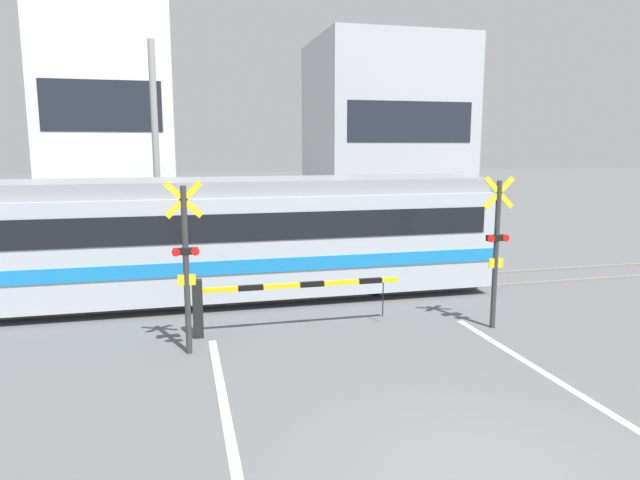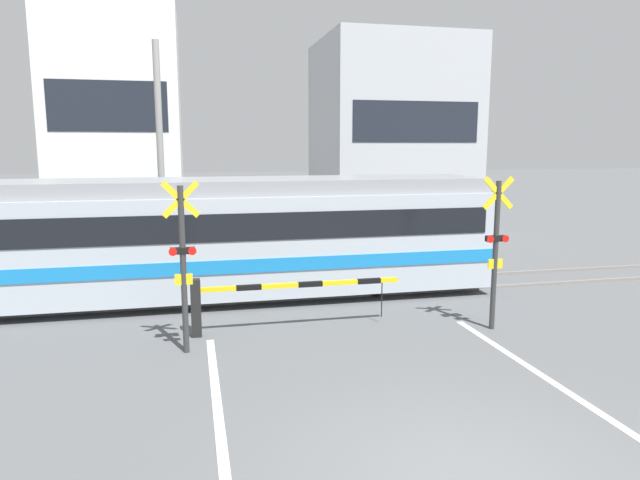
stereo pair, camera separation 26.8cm
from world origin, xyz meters
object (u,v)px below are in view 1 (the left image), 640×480
(pedestrian, at_px, (282,221))
(crossing_barrier_far, at_px, (342,242))
(crossing_barrier_near, at_px, (255,296))
(crossing_signal_right, at_px, (496,246))
(commuter_train, at_px, (179,237))
(crossing_signal_left, at_px, (186,260))

(pedestrian, bearing_deg, crossing_barrier_far, -71.06)
(crossing_barrier_near, height_order, pedestrian, pedestrian)
(crossing_signal_right, xyz_separation_m, pedestrian, (-2.62, 10.50, -0.73))
(commuter_train, bearing_deg, crossing_barrier_far, 30.63)
(crossing_signal_left, xyz_separation_m, crossing_signal_right, (6.27, 0.00, 0.00))
(commuter_train, height_order, crossing_signal_left, crossing_signal_left)
(crossing_barrier_far, distance_m, pedestrian, 3.91)
(crossing_barrier_far, bearing_deg, crossing_signal_left, -125.80)
(crossing_signal_left, distance_m, pedestrian, 11.14)
(crossing_signal_right, relative_size, pedestrian, 1.79)
(crossing_barrier_near, xyz_separation_m, pedestrian, (2.29, 9.63, 0.26))
(crossing_barrier_far, height_order, crossing_signal_right, crossing_signal_right)
(crossing_signal_left, bearing_deg, pedestrian, 70.84)
(pedestrian, bearing_deg, commuter_train, -119.47)
(commuter_train, xyz_separation_m, crossing_barrier_near, (1.47, -2.96, -0.83))
(commuter_train, relative_size, crossing_barrier_near, 3.58)
(commuter_train, xyz_separation_m, crossing_signal_left, (0.12, -3.83, 0.15))
(crossing_barrier_near, bearing_deg, crossing_signal_left, -147.14)
(crossing_barrier_near, bearing_deg, crossing_barrier_far, 59.06)
(crossing_signal_left, bearing_deg, crossing_barrier_near, 32.86)
(crossing_barrier_near, distance_m, crossing_signal_right, 5.09)
(crossing_barrier_far, xyz_separation_m, pedestrian, (-1.27, 3.69, 0.26))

